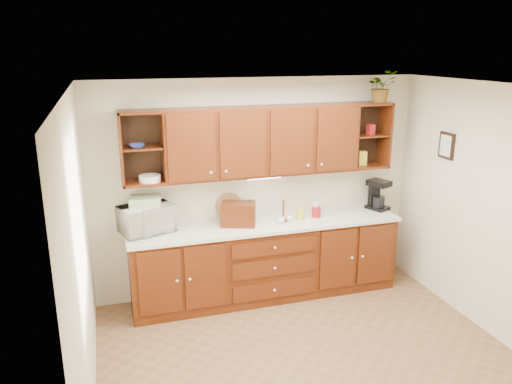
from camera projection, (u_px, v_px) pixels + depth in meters
floor at (313, 363)px, 4.81m from camera, size 4.00×4.00×0.00m
ceiling at (323, 89)px, 4.08m from camera, size 4.00×4.00×0.00m
back_wall at (259, 187)px, 6.05m from camera, size 4.00×0.00×4.00m
left_wall at (81, 264)px, 3.88m from camera, size 0.00×3.50×3.50m
right_wall at (500, 216)px, 5.01m from camera, size 0.00×3.50×3.50m
base_cabinets at (266, 261)px, 6.01m from camera, size 3.20×0.60×0.90m
countertop at (266, 224)px, 5.87m from camera, size 3.24×0.64×0.04m
upper_cabinets at (264, 141)px, 5.74m from camera, size 3.20×0.33×0.80m
undercabinet_light at (264, 177)px, 5.81m from camera, size 0.40×0.05×0.02m
framed_picture at (447, 146)px, 5.68m from camera, size 0.03×0.24×0.30m
wicker_basket at (144, 229)px, 5.48m from camera, size 0.29×0.29×0.13m
microwave at (147, 219)px, 5.53m from camera, size 0.66×0.55×0.31m
towel_stack at (145, 201)px, 5.48m from camera, size 0.37×0.29×0.10m
wine_bottle at (250, 212)px, 5.82m from camera, size 0.08×0.08×0.28m
woven_tray at (229, 219)px, 5.98m from camera, size 0.34×0.15×0.33m
bread_box at (238, 214)px, 5.76m from camera, size 0.45×0.36×0.27m
mug_tree at (283, 218)px, 5.91m from camera, size 0.24×0.24×0.27m
canister_red at (316, 212)px, 6.06m from camera, size 0.13×0.13×0.13m
canister_white at (315, 209)px, 6.09m from camera, size 0.09×0.09×0.17m
canister_yellow at (301, 214)px, 5.98m from camera, size 0.12×0.12×0.12m
coffee_maker at (377, 195)px, 6.34m from camera, size 0.29×0.33×0.38m
bowl_stack at (137, 146)px, 5.29m from camera, size 0.17×0.17×0.04m
plate_stack at (150, 178)px, 5.42m from camera, size 0.28×0.28×0.07m
pantry_box_yellow at (362, 158)px, 6.17m from camera, size 0.11×0.09×0.18m
pantry_box_red at (371, 130)px, 6.07m from camera, size 0.10×0.09×0.13m
potted_plant at (381, 86)px, 5.92m from camera, size 0.34×0.30×0.38m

